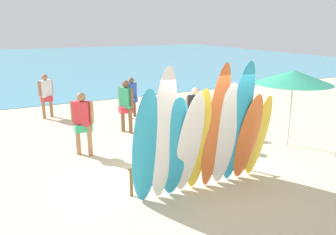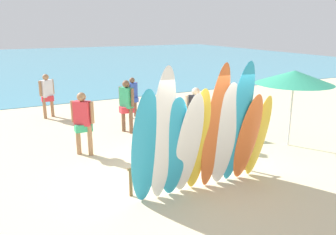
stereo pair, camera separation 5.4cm
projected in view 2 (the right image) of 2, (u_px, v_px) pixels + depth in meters
ground at (71, 86)px, 19.80m from camera, size 60.00×60.00×0.00m
ocean_water at (40, 61)px, 33.08m from camera, size 60.00×40.00×0.02m
surfboard_rack at (194, 161)px, 7.56m from camera, size 3.10×0.07×0.63m
surfboard_teal_0 at (145, 149)px, 6.35m from camera, size 0.56×0.55×2.37m
surfboard_white_1 at (163, 137)px, 6.41m from camera, size 0.50×0.60×2.77m
surfboard_teal_2 at (174, 149)px, 6.65m from camera, size 0.62×0.59×2.17m
surfboard_white_3 at (189, 145)px, 6.74m from camera, size 0.58×0.70×2.23m
surfboard_yellow_4 at (198, 141)px, 6.89m from camera, size 0.52×0.65×2.29m
surfboard_orange_5 at (215, 129)px, 6.93m from camera, size 0.57×0.64×2.76m
surfboard_white_6 at (225, 136)px, 7.13m from camera, size 0.62×0.63×2.36m
surfboard_teal_7 at (238, 125)px, 7.14m from camera, size 0.58×0.79×2.78m
surfboard_orange_8 at (247, 138)px, 7.38m from camera, size 0.56×0.69×2.09m
surfboard_yellow_9 at (258, 137)px, 7.60m from camera, size 0.49×0.59×2.01m
beachgoer_photographing at (195, 111)px, 10.00m from camera, size 0.57×0.39×1.68m
beachgoer_by_water at (132, 95)px, 12.84m from camera, size 0.51×0.37×1.53m
beachgoer_near_rack at (47, 93)px, 12.79m from camera, size 0.57×0.39×1.67m
beachgoer_midbeach at (127, 103)px, 10.99m from camera, size 0.45×0.60×1.73m
beachgoer_strolling at (83, 119)px, 9.05m from camera, size 0.53×0.45×1.73m
beach_chair_red at (235, 125)px, 10.52m from camera, size 0.70×0.84×0.81m
beach_umbrella at (294, 77)px, 9.52m from camera, size 2.16×2.16×2.20m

